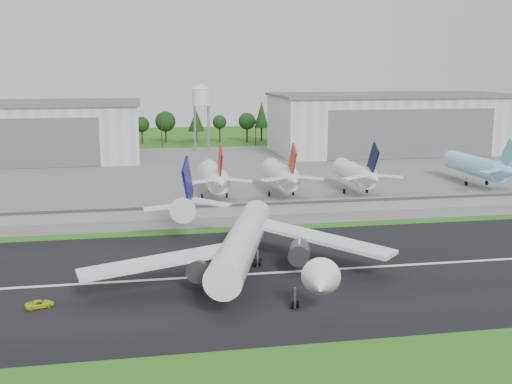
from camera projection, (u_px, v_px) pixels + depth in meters
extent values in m
plane|color=#255714|center=(344.00, 289.00, 106.68)|extent=(600.00, 600.00, 0.00)
cube|color=black|center=(327.00, 270.00, 116.33)|extent=(320.00, 60.00, 0.10)
cube|color=white|center=(327.00, 270.00, 116.32)|extent=(220.00, 1.00, 0.02)
cube|color=slate|center=(235.00, 173.00, 222.49)|extent=(320.00, 150.00, 0.10)
cube|color=gray|center=(275.00, 208.00, 159.43)|extent=(240.00, 0.50, 3.50)
cube|color=#38383A|center=(275.00, 204.00, 158.90)|extent=(240.00, 0.12, 0.70)
cube|color=silver|center=(15.00, 133.00, 249.54)|extent=(95.00, 42.00, 22.00)
cube|color=#595B60|center=(13.00, 103.00, 247.32)|extent=(97.00, 44.00, 1.20)
cube|color=#595B60|center=(4.00, 144.00, 229.47)|extent=(66.50, 0.30, 18.04)
cube|color=silver|center=(391.00, 124.00, 277.03)|extent=(100.00, 45.00, 24.00)
cube|color=#595B60|center=(392.00, 95.00, 274.62)|extent=(102.00, 47.00, 1.20)
cube|color=#595B60|center=(413.00, 134.00, 255.54)|extent=(70.00, 0.30, 19.68)
cylinder|color=#99999E|center=(196.00, 129.00, 279.00)|extent=(0.50, 0.50, 20.00)
cylinder|color=#99999E|center=(208.00, 127.00, 285.86)|extent=(0.50, 0.50, 20.00)
cylinder|color=silver|center=(201.00, 97.00, 279.85)|extent=(8.00, 8.00, 7.00)
cone|color=silver|center=(201.00, 86.00, 278.95)|extent=(8.40, 8.40, 2.40)
cylinder|color=white|center=(243.00, 241.00, 112.40)|extent=(18.31, 43.79, 5.80)
cone|color=white|center=(321.00, 283.00, 90.60)|extent=(7.29, 7.42, 5.80)
cone|color=white|center=(187.00, 206.00, 135.27)|extent=(7.88, 10.21, 5.51)
cube|color=#0F0B65|center=(188.00, 182.00, 133.82)|extent=(3.25, 9.27, 11.13)
cube|color=white|center=(321.00, 238.00, 117.57)|extent=(23.71, 23.64, 2.65)
cylinder|color=#333338|center=(299.00, 252.00, 114.09)|extent=(5.23, 6.37, 3.80)
cube|color=white|center=(210.00, 202.00, 137.01)|extent=(9.22, 7.77, 0.98)
cube|color=white|center=(165.00, 260.00, 104.04)|extent=(28.52, 10.80, 2.65)
cylinder|color=#333338|center=(200.00, 268.00, 105.52)|extent=(5.23, 6.37, 3.80)
cube|color=white|center=(166.00, 207.00, 132.51)|extent=(9.06, 3.38, 0.98)
cube|color=#99999E|center=(253.00, 272.00, 109.77)|extent=(18.27, 31.61, 3.20)
cylinder|color=black|center=(213.00, 269.00, 114.01)|extent=(0.82, 1.55, 1.50)
imported|color=#C5D519|center=(40.00, 304.00, 97.87)|extent=(4.62, 3.24, 1.17)
cylinder|color=white|center=(213.00, 176.00, 180.54)|extent=(6.08, 24.00, 6.08)
cone|color=white|center=(220.00, 182.00, 165.39)|extent=(5.77, 7.00, 5.77)
cube|color=#A60C10|center=(220.00, 164.00, 164.95)|extent=(0.45, 8.59, 10.02)
cylinder|color=#99999E|center=(202.00, 194.00, 178.85)|extent=(0.32, 0.32, 3.00)
cylinder|color=#99999E|center=(227.00, 193.00, 180.10)|extent=(0.32, 0.32, 3.00)
cylinder|color=black|center=(202.00, 196.00, 178.99)|extent=(0.40, 1.40, 1.40)
cylinder|color=white|center=(280.00, 174.00, 183.97)|extent=(6.11, 24.00, 6.11)
cone|color=white|center=(293.00, 180.00, 168.82)|extent=(5.81, 7.00, 5.81)
cube|color=#AF250D|center=(292.00, 162.00, 168.38)|extent=(0.45, 8.59, 10.02)
cylinder|color=#99999E|center=(269.00, 191.00, 182.28)|extent=(0.32, 0.32, 3.00)
cylinder|color=#99999E|center=(293.00, 191.00, 183.53)|extent=(0.32, 0.32, 3.00)
cylinder|color=black|center=(269.00, 194.00, 182.42)|extent=(0.40, 1.40, 1.40)
cylinder|color=white|center=(354.00, 173.00, 187.99)|extent=(5.63, 24.00, 5.63)
cone|color=white|center=(373.00, 178.00, 172.83)|extent=(5.35, 7.00, 5.35)
cube|color=black|center=(373.00, 160.00, 172.40)|extent=(0.45, 8.59, 10.02)
cylinder|color=#99999E|center=(344.00, 189.00, 186.26)|extent=(0.32, 0.32, 3.00)
cylinder|color=#99999E|center=(367.00, 188.00, 187.51)|extent=(0.32, 0.32, 3.00)
cylinder|color=black|center=(344.00, 191.00, 186.39)|extent=(0.40, 1.40, 1.40)
cylinder|color=#8DD4F4|center=(474.00, 166.00, 200.11)|extent=(6.07, 30.00, 6.07)
cone|color=#8DD4F4|center=(508.00, 172.00, 182.06)|extent=(5.76, 7.00, 5.76)
cube|color=#68B2D5|center=(508.00, 155.00, 181.63)|extent=(0.45, 8.59, 10.02)
cylinder|color=#99999E|center=(466.00, 181.00, 198.42)|extent=(0.32, 0.32, 3.00)
cylinder|color=#99999E|center=(487.00, 181.00, 199.67)|extent=(0.32, 0.32, 3.00)
cylinder|color=black|center=(466.00, 184.00, 198.56)|extent=(0.40, 1.40, 1.40)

